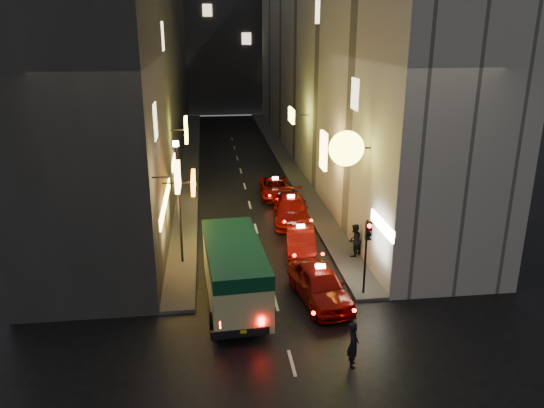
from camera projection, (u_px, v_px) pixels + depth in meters
name	position (u px, v px, depth m)	size (l,w,h in m)	color
building_left	(139.00, 59.00, 43.50)	(7.60, 52.00, 18.00)	#373532
building_right	(329.00, 57.00, 45.38)	(8.03, 52.00, 18.00)	#A7A299
building_far	(222.00, 30.00, 73.91)	(30.00, 10.00, 22.00)	#2F2F34
sidewalk_left	(190.00, 163.00, 46.79)	(1.50, 52.00, 0.15)	#4E4B48
sidewalk_right	(285.00, 160.00, 47.79)	(1.50, 52.00, 0.15)	#4E4B48
minibus	(234.00, 267.00, 22.60)	(2.67, 6.68, 2.83)	#D8D687
taxi_near	(320.00, 282.00, 23.15)	(3.23, 6.08, 2.01)	maroon
taxi_second	(300.00, 238.00, 28.29)	(2.67, 5.27, 1.78)	maroon
taxi_third	(291.00, 207.00, 32.81)	(2.83, 5.77, 1.94)	maroon
taxi_far	(275.00, 187.00, 37.56)	(2.13, 4.74, 1.65)	maroon
pedestrian_crossing	(353.00, 342.00, 18.67)	(0.64, 0.41, 1.93)	black
pedestrian_sidewalk	(354.00, 238.00, 27.35)	(0.75, 0.47, 1.98)	black
traffic_light	(367.00, 242.00, 22.91)	(0.26, 0.43, 3.50)	black
lamp_post	(179.00, 195.00, 25.88)	(0.28, 0.28, 6.22)	black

